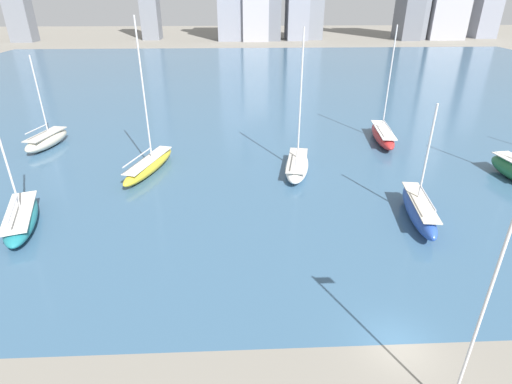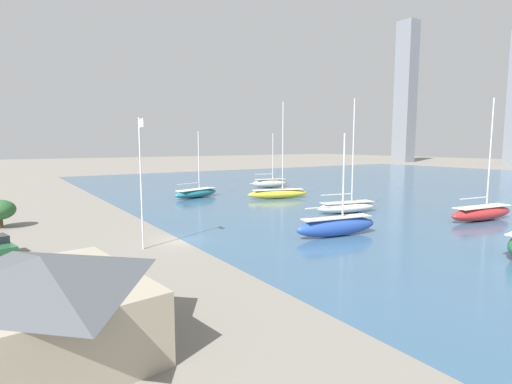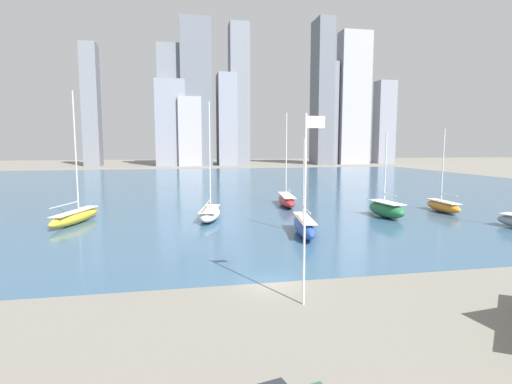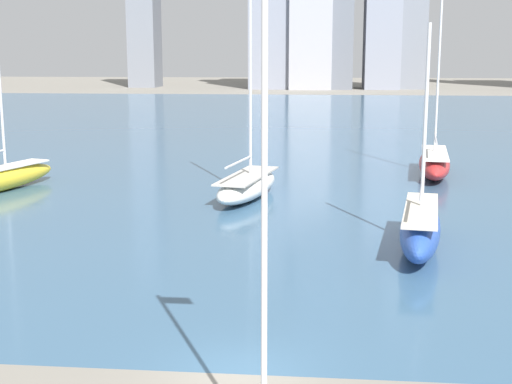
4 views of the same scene
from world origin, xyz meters
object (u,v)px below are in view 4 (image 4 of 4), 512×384
Objects in this scene: flag_pole at (267,187)px; sailboat_red at (434,163)px; sailboat_white at (247,185)px; sailboat_blue at (420,228)px.

flag_pole is 0.78× the size of sailboat_red.
flag_pole is 0.76× the size of sailboat_white.
sailboat_red is (3.76, 21.09, -0.07)m from sailboat_blue.
flag_pole is at bearing -71.99° from sailboat_white.
sailboat_red is at bearing 47.58° from sailboat_white.
sailboat_white reaches higher than sailboat_blue.
sailboat_white is (-9.41, 11.34, -0.19)m from sailboat_blue.
sailboat_white is at bearing 96.95° from flag_pole.
sailboat_white is (-3.60, 29.58, -5.47)m from flag_pole.
sailboat_red is (9.56, 39.33, -5.35)m from flag_pole.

